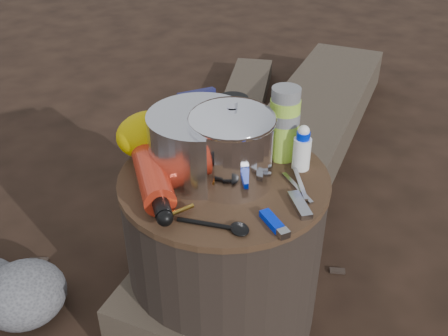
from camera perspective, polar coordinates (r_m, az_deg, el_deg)
name	(u,v)px	position (r m, az deg, el deg)	size (l,w,h in m)	color
ground	(224,310)	(1.50, 0.00, -15.61)	(60.00, 60.00, 0.00)	black
stump	(224,249)	(1.33, 0.00, -9.11)	(0.49, 0.49, 0.46)	black
log_main	(293,152)	(2.02, 7.72, 1.79)	(0.35, 2.08, 0.18)	#3E3429
log_small	(242,107)	(2.45, 2.05, 6.86)	(0.19, 1.05, 0.09)	#3E3429
foil_windscreen	(201,143)	(1.18, -2.62, 2.78)	(0.24, 0.24, 0.15)	silver
camping_pot	(232,145)	(1.13, 0.87, 2.64)	(0.19, 0.19, 0.19)	white
fuel_bottle	(152,175)	(1.15, -8.05, -0.81)	(0.07, 0.29, 0.07)	red
thermos	(284,124)	(1.23, 6.76, 4.94)	(0.07, 0.07, 0.18)	#A6DA3E
travel_mug	(233,118)	(1.33, 0.98, 5.59)	(0.08, 0.08, 0.11)	black
stuff_sack	(150,135)	(1.26, -8.29, 3.73)	(0.17, 0.14, 0.11)	#CAA900
food_pouch	(198,114)	(1.34, -2.91, 6.07)	(0.10, 0.02, 0.13)	#141548
lighter	(272,221)	(1.05, 5.42, -5.93)	(0.02, 0.09, 0.02)	#0021DD
multitool	(300,205)	(1.11, 8.50, -4.12)	(0.03, 0.09, 0.01)	#A0A0A5
pot_grabber	(297,187)	(1.16, 8.22, -2.09)	(0.03, 0.13, 0.01)	#A0A0A5
spork	(207,224)	(1.04, -1.93, -6.26)	(0.03, 0.15, 0.01)	black
squeeze_bottle	(302,150)	(1.21, 8.74, 2.04)	(0.04, 0.04, 0.10)	white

